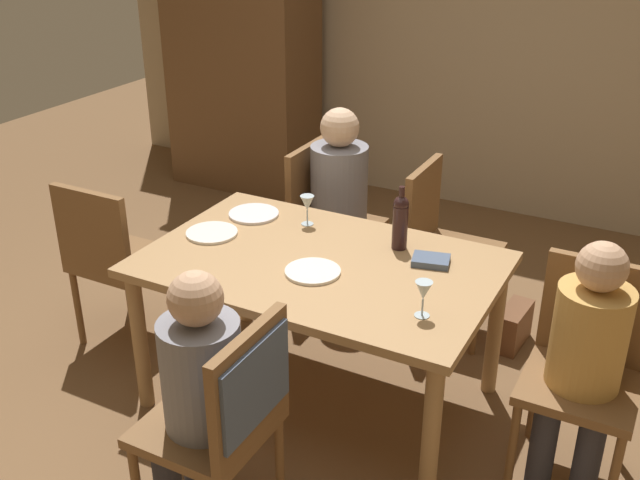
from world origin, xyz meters
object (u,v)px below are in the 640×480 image
wine_glass_centre (307,204)px  person_man_bearded (343,195)px  chair_right_end (587,359)px  wine_glass_near_left (423,292)px  person_man_guest (197,385)px  wine_bottle_tall_green (400,220)px  dinner_plate_guest_left (211,233)px  chair_far_right (441,238)px  dinner_plate_guest_right (313,271)px  chair_left_end (112,254)px  handbag (513,326)px  person_woman_host (586,353)px  chair_far_left (325,213)px  dining_table (320,278)px  armoire_cabinet (242,47)px  dinner_plate_host (254,214)px  chair_near (233,407)px

wine_glass_centre → person_man_bearded: bearing=98.6°
chair_right_end → wine_glass_near_left: size_ratio=6.17×
person_man_guest → wine_bottle_tall_green: 1.22m
dinner_plate_guest_left → person_man_bearded: bearing=73.7°
person_man_guest → wine_bottle_tall_green: bearing=-13.8°
person_man_guest → dinner_plate_guest_left: bearing=32.2°
chair_far_right → dinner_plate_guest_right: 1.05m
chair_right_end → chair_left_end: (-2.30, -0.17, 0.00)m
handbag → person_woman_host: bearing=-63.4°
wine_bottle_tall_green → wine_glass_near_left: (0.30, -0.51, -0.03)m
chair_far_left → person_man_bearded: person_man_bearded is taller
dining_table → wine_bottle_tall_green: wine_bottle_tall_green is taller
wine_glass_near_left → armoire_cabinet: bearing=134.5°
chair_far_left → person_man_guest: size_ratio=0.84×
dinner_plate_guest_left → dining_table: bearing=0.4°
person_woman_host → wine_bottle_tall_green: 0.97m
wine_glass_near_left → handbag: size_ratio=0.53×
wine_glass_near_left → chair_right_end: bearing=28.2°
person_woman_host → dinner_plate_host: 1.71m
wine_glass_near_left → wine_glass_centre: 0.96m
chair_right_end → chair_near: (-1.03, -0.97, 0.06)m
person_woman_host → wine_glass_near_left: (-0.59, -0.20, 0.21)m
dining_table → person_man_bearded: size_ratio=1.33×
chair_near → dinner_plate_guest_left: 1.13m
dining_table → person_man_guest: size_ratio=1.41×
chair_left_end → wine_glass_centre: size_ratio=6.17×
chair_left_end → person_man_guest: (1.13, -0.79, 0.10)m
wine_bottle_tall_green → dinner_plate_guest_left: wine_bottle_tall_green is taller
armoire_cabinet → chair_right_end: (3.02, -2.16, -0.56)m
wine_bottle_tall_green → dinner_plate_guest_left: size_ratio=1.23×
person_man_bearded → wine_glass_centre: 0.60m
chair_far_right → wine_glass_centre: chair_far_right is taller
person_woman_host → person_man_bearded: 1.73m
wine_bottle_tall_green → chair_near: bearing=-96.6°
person_man_bearded → dinner_plate_guest_right: 1.06m
dining_table → chair_right_end: size_ratio=1.68×
dining_table → chair_right_end: bearing=4.3°
wine_glass_near_left → dinner_plate_guest_right: wine_glass_near_left is taller
dining_table → handbag: bearing=51.7°
chair_right_end → dinner_plate_guest_right: chair_right_end is taller
armoire_cabinet → person_man_bearded: armoire_cabinet is taller
chair_far_right → person_woman_host: person_woman_host is taller
chair_left_end → wine_glass_centre: (0.92, 0.40, 0.31)m
dinner_plate_guest_left → wine_bottle_tall_green: bearing=18.6°
wine_bottle_tall_green → dinner_plate_guest_right: (-0.23, -0.40, -0.13)m
wine_glass_centre → handbag: 1.31m
person_woman_host → chair_near: bearing=39.8°
chair_far_left → wine_glass_near_left: (1.00, -1.11, 0.31)m
armoire_cabinet → person_woman_host: size_ratio=2.01×
person_woman_host → dinner_plate_guest_left: size_ratio=4.43×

